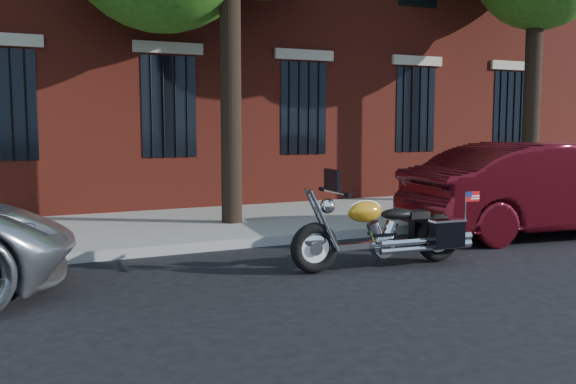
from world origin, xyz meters
name	(u,v)px	position (x,y,z in m)	size (l,w,h in m)	color
ground	(274,266)	(0.00, 0.00, 0.00)	(120.00, 120.00, 0.00)	black
curb	(237,243)	(0.00, 1.38, 0.07)	(40.00, 0.16, 0.15)	gray
sidewalk	(198,225)	(0.00, 3.26, 0.07)	(40.00, 3.60, 0.15)	gray
motorcycle	(388,234)	(1.32, -0.66, 0.44)	(2.56, 0.82, 1.30)	black
car_maroon	(543,189)	(5.03, 0.21, 0.78)	(1.65, 4.72, 1.56)	#500B13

